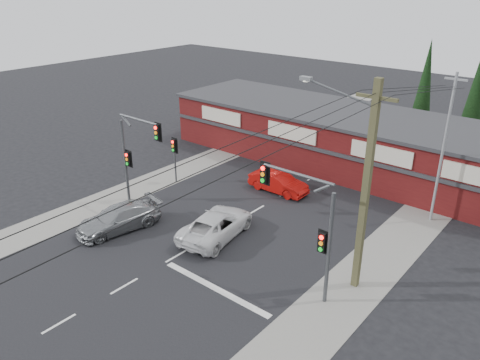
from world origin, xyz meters
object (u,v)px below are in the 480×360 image
Objects in this scene: white_suv at (216,225)px; red_sedan at (278,182)px; shop_building at (330,135)px; silver_suv at (119,218)px; utility_pole at (364,182)px.

red_sedan is (-0.79, 7.20, -0.04)m from white_suv.
white_suv is at bearing -85.31° from shop_building.
utility_pole reaches higher than silver_suv.
silver_suv is at bearing 157.27° from red_sedan.
silver_suv is at bearing 22.39° from white_suv.
red_sedan is at bearing 144.38° from utility_pole.
utility_pole reaches higher than shop_building.
utility_pole is (8.15, 0.80, 4.66)m from white_suv.
shop_building reaches higher than silver_suv.
red_sedan is 0.42× the size of utility_pole.
utility_pole reaches higher than red_sedan.
silver_suv is 18.30m from shop_building.
shop_building reaches higher than white_suv.
white_suv is 7.24m from red_sedan.
white_suv is 0.53× the size of utility_pole.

